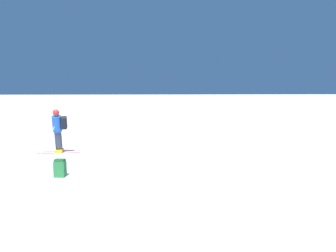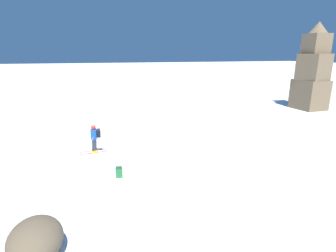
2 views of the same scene
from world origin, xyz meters
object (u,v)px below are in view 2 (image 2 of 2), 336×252
at_px(skier, 94,137).
at_px(spare_backpack, 119,172).
at_px(rock_pillar, 312,74).
at_px(exposed_boulder_0, 36,240).

distance_m(skier, spare_backpack, 3.58).
relative_size(rock_pillar, exposed_boulder_0, 4.94).
distance_m(rock_pillar, exposed_boulder_0, 26.94).
xyz_separation_m(skier, rock_pillar, (-5.97, 21.15, 2.55)).
bearing_deg(spare_backpack, rock_pillar, 33.37).
relative_size(rock_pillar, spare_backpack, 16.65).
relative_size(skier, exposed_boulder_0, 1.02).
height_order(skier, exposed_boulder_0, skier).
height_order(skier, spare_backpack, skier).
bearing_deg(rock_pillar, spare_backpack, -65.21).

